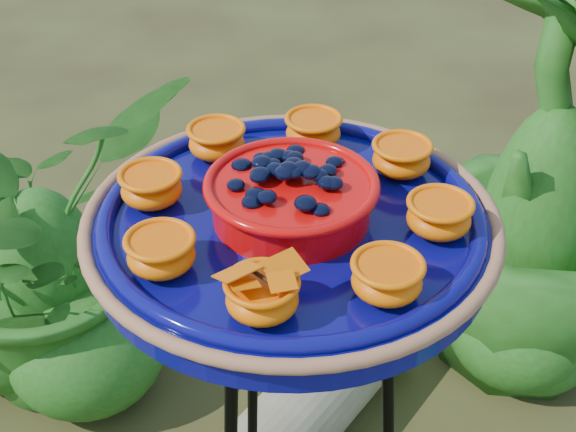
{
  "coord_description": "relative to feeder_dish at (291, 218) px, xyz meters",
  "views": [
    {
      "loc": [
        -0.14,
        -0.91,
        1.59
      ],
      "look_at": [
        -0.01,
        -0.15,
        1.04
      ],
      "focal_mm": 50.0,
      "sensor_mm": 36.0,
      "label": 1
    }
  ],
  "objects": [
    {
      "name": "shrub_back_right",
      "position": [
        0.74,
        0.71,
        -0.47
      ],
      "size": [
        0.74,
        0.74,
        1.09
      ],
      "primitive_type": "imported",
      "rotation": [
        0.0,
        0.0,
        1.8
      ],
      "color": "#1F4F15",
      "rests_on": "ground"
    },
    {
      "name": "driftwood_log",
      "position": [
        0.16,
        0.52,
        -0.91
      ],
      "size": [
        0.57,
        0.57,
        0.2
      ],
      "primitive_type": "cylinder",
      "rotation": [
        0.0,
        1.57,
        0.78
      ],
      "color": "gray",
      "rests_on": "ground"
    },
    {
      "name": "shrub_back_left",
      "position": [
        -0.48,
        0.85,
        -0.61
      ],
      "size": [
        0.95,
        0.96,
        0.8
      ],
      "primitive_type": "imported",
      "rotation": [
        0.0,
        0.0,
        0.82
      ],
      "color": "#1F4F15",
      "rests_on": "ground"
    },
    {
      "name": "feeder_dish",
      "position": [
        0.0,
        0.0,
        0.0
      ],
      "size": [
        0.6,
        0.6,
        0.12
      ],
      "rotation": [
        0.0,
        0.0,
        0.27
      ],
      "color": "#080863",
      "rests_on": "tripod_stand"
    }
  ]
}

